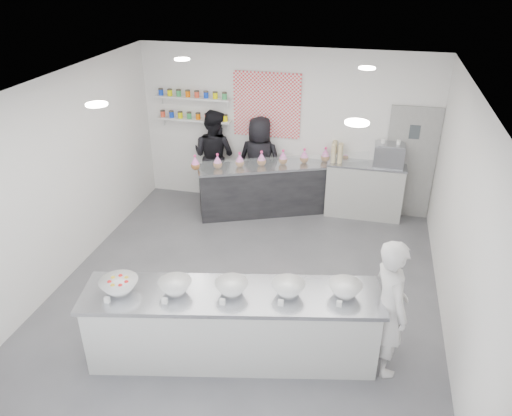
{
  "coord_description": "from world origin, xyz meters",
  "views": [
    {
      "loc": [
        1.52,
        -5.8,
        4.48
      ],
      "look_at": [
        0.06,
        0.4,
        1.17
      ],
      "focal_mm": 35.0,
      "sensor_mm": 36.0,
      "label": 1
    }
  ],
  "objects_px": {
    "back_bar": "(282,188)",
    "prep_counter": "(233,325)",
    "espresso_ledge": "(364,190)",
    "espresso_machine": "(389,155)",
    "staff_left": "(214,156)",
    "woman_prep": "(389,308)",
    "staff_right": "(260,162)"
  },
  "relations": [
    {
      "from": "espresso_machine",
      "to": "staff_right",
      "type": "relative_size",
      "value": 0.3
    },
    {
      "from": "espresso_machine",
      "to": "woman_prep",
      "type": "height_order",
      "value": "woman_prep"
    },
    {
      "from": "back_bar",
      "to": "woman_prep",
      "type": "distance_m",
      "value": 4.16
    },
    {
      "from": "prep_counter",
      "to": "back_bar",
      "type": "xyz_separation_m",
      "value": [
        -0.13,
        3.93,
        0.01
      ]
    },
    {
      "from": "espresso_machine",
      "to": "staff_left",
      "type": "bearing_deg",
      "value": 178.78
    },
    {
      "from": "staff_left",
      "to": "prep_counter",
      "type": "bearing_deg",
      "value": 125.47
    },
    {
      "from": "back_bar",
      "to": "staff_left",
      "type": "xyz_separation_m",
      "value": [
        -1.41,
        0.25,
        0.43
      ]
    },
    {
      "from": "espresso_ledge",
      "to": "espresso_machine",
      "type": "relative_size",
      "value": 2.7
    },
    {
      "from": "espresso_ledge",
      "to": "staff_left",
      "type": "bearing_deg",
      "value": 178.62
    },
    {
      "from": "back_bar",
      "to": "woman_prep",
      "type": "xyz_separation_m",
      "value": [
        1.91,
        -3.67,
        0.39
      ]
    },
    {
      "from": "prep_counter",
      "to": "woman_prep",
      "type": "bearing_deg",
      "value": -3.65
    },
    {
      "from": "espresso_ledge",
      "to": "espresso_machine",
      "type": "height_order",
      "value": "espresso_machine"
    },
    {
      "from": "staff_right",
      "to": "staff_left",
      "type": "bearing_deg",
      "value": 4.14
    },
    {
      "from": "espresso_machine",
      "to": "staff_left",
      "type": "xyz_separation_m",
      "value": [
        -3.28,
        0.07,
        -0.33
      ]
    },
    {
      "from": "woman_prep",
      "to": "staff_right",
      "type": "xyz_separation_m",
      "value": [
        -2.41,
        3.92,
        0.01
      ]
    },
    {
      "from": "woman_prep",
      "to": "staff_left",
      "type": "bearing_deg",
      "value": 16.12
    },
    {
      "from": "woman_prep",
      "to": "staff_right",
      "type": "distance_m",
      "value": 4.61
    },
    {
      "from": "staff_right",
      "to": "prep_counter",
      "type": "bearing_deg",
      "value": 102.71
    },
    {
      "from": "espresso_ledge",
      "to": "staff_left",
      "type": "height_order",
      "value": "staff_left"
    },
    {
      "from": "prep_counter",
      "to": "staff_right",
      "type": "height_order",
      "value": "staff_right"
    },
    {
      "from": "back_bar",
      "to": "prep_counter",
      "type": "bearing_deg",
      "value": -110.69
    },
    {
      "from": "espresso_machine",
      "to": "prep_counter",
      "type": "bearing_deg",
      "value": -112.91
    },
    {
      "from": "prep_counter",
      "to": "back_bar",
      "type": "relative_size",
      "value": 1.11
    },
    {
      "from": "staff_left",
      "to": "back_bar",
      "type": "bearing_deg",
      "value": -174.83
    },
    {
      "from": "back_bar",
      "to": "espresso_ledge",
      "type": "relative_size",
      "value": 2.22
    },
    {
      "from": "woman_prep",
      "to": "espresso_ledge",
      "type": "bearing_deg",
      "value": -18.09
    },
    {
      "from": "espresso_machine",
      "to": "staff_left",
      "type": "height_order",
      "value": "staff_left"
    },
    {
      "from": "espresso_machine",
      "to": "woman_prep",
      "type": "relative_size",
      "value": 0.3
    },
    {
      "from": "prep_counter",
      "to": "espresso_ledge",
      "type": "xyz_separation_m",
      "value": [
        1.37,
        4.11,
        0.05
      ]
    },
    {
      "from": "back_bar",
      "to": "woman_prep",
      "type": "bearing_deg",
      "value": -85.1
    },
    {
      "from": "prep_counter",
      "to": "espresso_ledge",
      "type": "height_order",
      "value": "espresso_ledge"
    },
    {
      "from": "woman_prep",
      "to": "espresso_machine",
      "type": "bearing_deg",
      "value": -23.46
    }
  ]
}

